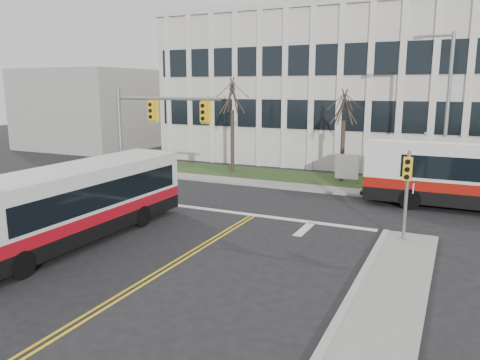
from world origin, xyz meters
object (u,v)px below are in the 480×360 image
at_px(newspaper_box_red, 47,224).
at_px(streetlight, 444,106).
at_px(directory_sign, 347,167).
at_px(bus_main, 75,205).

bearing_deg(newspaper_box_red, streetlight, 42.60).
height_order(directory_sign, bus_main, bus_main).
height_order(streetlight, directory_sign, streetlight).
bearing_deg(directory_sign, bus_main, -114.98).
xyz_separation_m(bus_main, newspaper_box_red, (-1.80, 0.10, -1.06)).
bearing_deg(streetlight, bus_main, -131.36).
distance_m(directory_sign, newspaper_box_red, 18.52).
xyz_separation_m(streetlight, bus_main, (-13.03, -14.80, -3.66)).
relative_size(bus_main, newspaper_box_red, 12.12).
distance_m(streetlight, directory_sign, 6.96).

